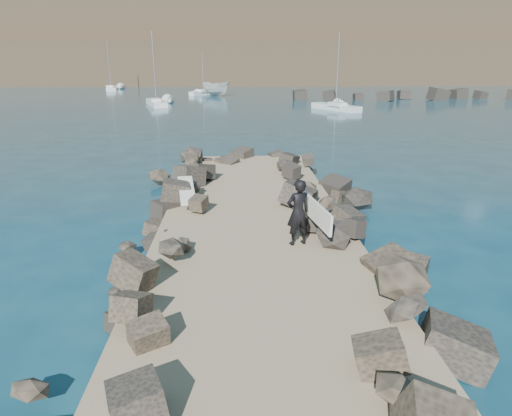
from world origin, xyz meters
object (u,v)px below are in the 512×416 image
at_px(boat_imported, 216,88).
at_px(surfer_with_board, 300,212).
at_px(surfboard_resting, 187,193).
at_px(sailboat_b, 203,93).

distance_m(boat_imported, surfer_with_board, 65.22).
xyz_separation_m(surfboard_resting, boat_imported, (-1.30, 61.20, 0.15)).
height_order(boat_imported, sailboat_b, sailboat_b).
bearing_deg(boat_imported, surfboard_resting, -130.56).
relative_size(boat_imported, sailboat_b, 0.90).
bearing_deg(surfboard_resting, sailboat_b, 84.02).
bearing_deg(surfer_with_board, sailboat_b, 96.03).
relative_size(surfboard_resting, sailboat_b, 0.31).
height_order(surfboard_resting, sailboat_b, sailboat_b).
relative_size(surfboard_resting, boat_imported, 0.35).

